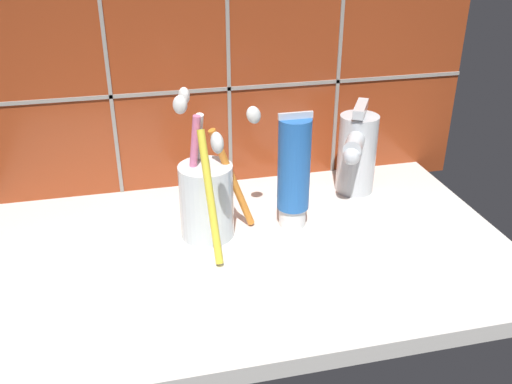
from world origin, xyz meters
The scene contains 5 objects.
sink_counter centered at (0.00, 0.00, 1.00)cm, with size 63.16×38.27×2.00cm, color silver.
tile_wall_backsplash centered at (0.01, 19.38, 21.10)cm, with size 73.16×1.72×42.19cm.
toothbrush_cup centered at (-4.08, 4.20, 7.42)cm, with size 10.87×15.28×17.79cm.
toothpaste_tube centered at (6.74, 4.23, 9.45)cm, with size 4.20×4.00×15.01cm.
sink_faucet centered at (17.91, 11.21, 8.13)cm, with size 7.01×9.71×12.75cm.
Camera 1 is at (-12.26, -56.20, 38.66)cm, focal length 40.00 mm.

